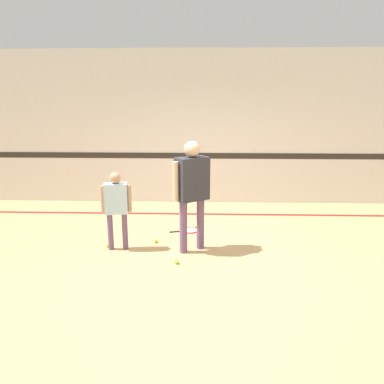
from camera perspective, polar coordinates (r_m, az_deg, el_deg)
ground_plane at (r=5.46m, az=0.64°, el=-9.80°), size 16.00×16.00×0.00m
wall_back at (r=8.00m, az=1.17°, el=9.64°), size 16.00×0.07×3.20m
floor_stripe at (r=7.37m, az=1.01°, el=-3.36°), size 14.40×0.10×0.01m
person_instructor at (r=5.37m, az=-0.00°, el=1.16°), size 0.53×0.46×1.63m
person_student_left at (r=5.59m, az=-11.47°, el=-1.58°), size 0.44×0.23×1.18m
racket_spare_on_floor at (r=6.45m, az=-0.47°, el=-5.87°), size 0.53×0.37×0.03m
tennis_ball_near_instructor at (r=5.23m, az=-2.39°, el=-10.54°), size 0.07×0.07×0.07m
tennis_ball_by_spare_racket at (r=6.61m, az=0.68°, el=-5.17°), size 0.07×0.07×0.07m
tennis_ball_stray_left at (r=5.97m, az=-5.54°, el=-7.40°), size 0.07×0.07×0.07m
tennis_ball_stray_right at (r=5.91m, az=-12.68°, el=-7.90°), size 0.07×0.07×0.07m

